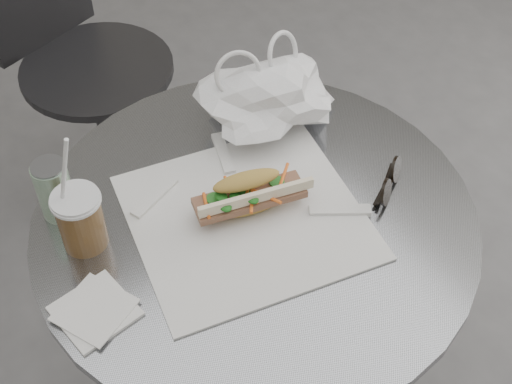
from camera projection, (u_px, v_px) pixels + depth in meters
cafe_table at (255, 305)px, 1.41m from camera, size 0.76×0.76×0.74m
chair_far at (94, 102)px, 2.02m from camera, size 0.42×0.45×0.77m
sandwich_paper at (246, 217)px, 1.21m from camera, size 0.45×0.43×0.00m
banh_mi at (248, 194)px, 1.19m from camera, size 0.25×0.15×0.08m
iced_coffee at (80, 219)px, 1.13m from camera, size 0.08×0.08×0.23m
sunglasses at (389, 182)px, 1.24m from camera, size 0.10×0.07×0.05m
plastic_bag at (268, 98)px, 1.33m from camera, size 0.25×0.19×0.12m
napkin_stack at (95, 311)px, 1.08m from camera, size 0.13×0.13×0.01m
drink_can at (54, 190)px, 1.18m from camera, size 0.06×0.06×0.11m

